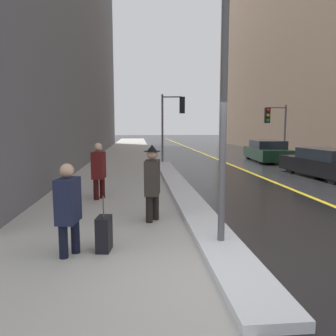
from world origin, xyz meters
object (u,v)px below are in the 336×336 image
traffic_light_far (274,121)px  pedestrian_in_fedora (152,180)px  pedestrian_with_shoulder_bag (99,168)px  lamp_post (224,73)px  parked_car_black (327,164)px  pedestrian_in_glasses (68,205)px  parked_car_dark_green (267,151)px  rolling_suitcase (104,234)px  traffic_light_near (174,114)px

traffic_light_far → pedestrian_in_fedora: size_ratio=1.97×
traffic_light_far → pedestrian_with_shoulder_bag: bearing=47.7°
lamp_post → pedestrian_with_shoulder_bag: (-2.55, 4.11, -2.05)m
lamp_post → parked_car_black: size_ratio=1.03×
lamp_post → pedestrian_in_glasses: (-2.55, -0.14, -2.12)m
parked_car_dark_green → rolling_suitcase: bearing=154.0°
lamp_post → traffic_light_near: size_ratio=1.28×
traffic_light_far → parked_car_dark_green: (-0.11, 0.58, -1.82)m
traffic_light_near → traffic_light_far: 5.97m
pedestrian_in_glasses → traffic_light_near: bearing=174.1°
parked_car_black → parked_car_dark_green: bearing=-5.6°
pedestrian_in_fedora → pedestrian_in_glasses: bearing=-30.0°
traffic_light_far → parked_car_dark_green: bearing=-76.9°
traffic_light_far → pedestrian_in_fedora: 14.06m
traffic_light_near → pedestrian_with_shoulder_bag: traffic_light_near is taller
traffic_light_near → pedestrian_in_fedora: 11.50m
traffic_light_far → pedestrian_with_shoulder_bag: traffic_light_far is taller
parked_car_black → pedestrian_in_fedora: bearing=122.3°
pedestrian_in_fedora → parked_car_black: pedestrian_in_fedora is taller
lamp_post → parked_car_dark_green: lamp_post is taller
traffic_light_far → pedestrian_in_glasses: size_ratio=2.21×
parked_car_black → parked_car_dark_green: parked_car_dark_green is taller
traffic_light_near → pedestrian_in_glasses: bearing=-95.3°
pedestrian_in_glasses → parked_car_black: pedestrian_in_glasses is taller
lamp_post → parked_car_black: 9.99m
parked_car_dark_green → rolling_suitcase: (-8.48, -13.94, -0.30)m
lamp_post → pedestrian_in_glasses: size_ratio=3.26×
traffic_light_near → pedestrian_in_fedora: traffic_light_near is taller
traffic_light_far → pedestrian_in_fedora: traffic_light_far is taller
traffic_light_near → pedestrian_in_glasses: 13.58m
traffic_light_near → pedestrian_in_glasses: (-3.20, -13.06, -1.96)m
pedestrian_in_fedora → parked_car_dark_green: pedestrian_in_fedora is taller
pedestrian_with_shoulder_bag → parked_car_black: 9.48m
lamp_post → traffic_light_far: 14.91m
pedestrian_in_glasses → parked_car_dark_green: pedestrian_in_glasses is taller
traffic_light_near → pedestrian_with_shoulder_bag: size_ratio=2.37×
pedestrian_in_glasses → parked_car_dark_green: (9.02, 14.10, -0.24)m
rolling_suitcase → traffic_light_far: bearing=155.1°
traffic_light_near → parked_car_dark_green: (5.82, 1.04, -2.20)m
traffic_light_far → rolling_suitcase: bearing=59.5°
pedestrian_in_glasses → parked_car_dark_green: size_ratio=0.32×
traffic_light_near → parked_car_dark_green: traffic_light_near is taller
parked_car_black → pedestrian_with_shoulder_bag: bearing=105.2°
traffic_light_near → parked_car_black: bearing=-35.9°
lamp_post → traffic_light_near: bearing=87.1°
pedestrian_in_glasses → pedestrian_in_fedora: 2.34m
traffic_light_far → pedestrian_in_glasses: (-9.13, -13.51, -1.58)m
lamp_post → parked_car_dark_green: (6.47, 13.95, -2.36)m
pedestrian_with_shoulder_bag → parked_car_black: bearing=117.7°
pedestrian_in_glasses → parked_car_dark_green: bearing=155.2°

